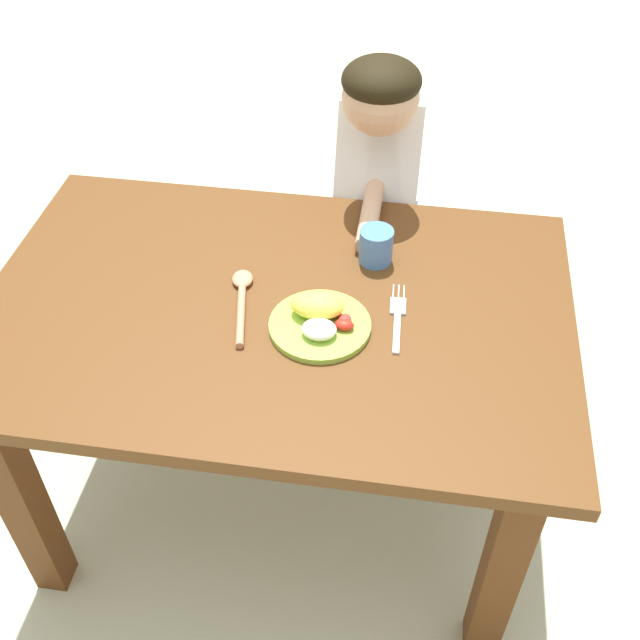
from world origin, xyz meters
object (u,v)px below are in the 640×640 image
Objects in this scene: fork at (397,317)px; person at (375,220)px; spoon at (242,297)px; drinking_cup at (376,246)px; plate at (320,319)px.

fork is 0.19× the size of person.
spoon is 2.89× the size of drinking_cup.
drinking_cup is at bearing -67.65° from spoon.
fork is at bearing -102.46° from spoon.
spoon is 0.57m from person.
person is (0.06, 0.55, -0.15)m from plate.
person is at bearing -36.00° from spoon.
spoon is 0.31m from drinking_cup.
drinking_cup is 0.08× the size of person.
person is at bearing 94.47° from drinking_cup.
drinking_cup is 0.37m from person.
drinking_cup is at bearing 16.72° from fork.
drinking_cup reaches higher than fork.
plate is 0.89× the size of spoon.
plate is at bearing 83.71° from person.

